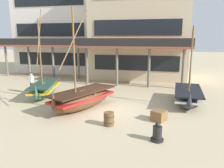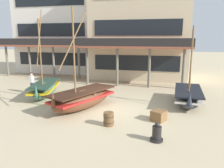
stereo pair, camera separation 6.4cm
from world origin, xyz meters
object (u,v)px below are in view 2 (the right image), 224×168
Objects in this scene: fishing_boat_far_right at (45,89)px; harbor_building_main at (140,29)px; fisherman_by_hull at (32,83)px; cargo_crate at (159,116)px; harbor_building_annex at (62,31)px; capstan_winch at (157,134)px; wooden_barrel at (109,119)px; fishing_boat_near_left at (188,96)px; fishing_boat_centre_large at (82,99)px.

fishing_boat_far_right is 0.60× the size of harbor_building_main.
fishing_boat_far_right is 1.61m from fisherman_by_hull.
fishing_boat_far_right is 9.55× the size of cargo_crate.
fishing_boat_far_right is at bearing 159.83° from cargo_crate.
harbor_building_annex reaches higher than fishing_boat_far_right.
fishing_boat_far_right is 7.62× the size of capstan_winch.
capstan_winch reaches higher than wooden_barrel.
wooden_barrel is at bearing -33.34° from fisherman_by_hull.
capstan_winch is at bearing -108.52° from fishing_boat_near_left.
fisherman_by_hull is 2.00× the size of capstan_winch.
fisherman_by_hull is (-1.47, 0.61, 0.24)m from fishing_boat_far_right.
harbor_building_main reaches higher than harbor_building_annex.
fisherman_by_hull is at bearing 178.31° from fishing_boat_near_left.
capstan_winch is 1.25× the size of cargo_crate.
fishing_boat_centre_large is at bearing -29.54° from fishing_boat_far_right.
fishing_boat_far_right is 0.60× the size of harbor_building_annex.
fishing_boat_far_right is 9.19× the size of wooden_barrel.
fishing_boat_near_left is at bearing -39.63° from harbor_building_annex.
fisherman_by_hull is at bearing 152.34° from fishing_boat_centre_large.
harbor_building_main is (0.07, 14.71, 4.97)m from wooden_barrel.
fishing_boat_centre_large is 0.57× the size of harbor_building_main.
harbor_building_main is (6.12, 10.37, 4.73)m from fishing_boat_far_right.
harbor_building_main is at bearing 89.73° from wooden_barrel.
harbor_building_annex is at bearing 129.56° from cargo_crate.
harbor_building_main is at bearing -11.52° from harbor_building_annex.
harbor_building_annex is (-4.39, 12.51, 4.67)m from fishing_boat_far_right.
capstan_winch is at bearing -91.44° from cargo_crate.
fishing_boat_near_left is at bearing -1.69° from fisherman_by_hull.
harbor_building_annex is at bearing 109.33° from fishing_boat_far_right.
fishing_boat_near_left is 0.48× the size of harbor_building_annex.
cargo_crate is (0.06, 2.37, -0.05)m from capstan_winch.
capstan_winch is at bearing -54.47° from harbor_building_annex.
capstan_winch is 2.37m from cargo_crate.
fishing_boat_far_right is 10.11m from capstan_winch.
harbor_building_annex reaches higher than cargo_crate.
fishing_boat_near_left is 6.08m from capstan_winch.
fishing_boat_near_left is at bearing 1.42° from fishing_boat_far_right.
harbor_building_annex reaches higher than wooden_barrel.
fishing_boat_centre_large is at bearing -27.66° from fisherman_by_hull.
harbor_building_main is at bearing 100.12° from cargo_crate.
harbor_building_main is at bearing 52.10° from fisherman_by_hull.
harbor_building_annex is (-12.92, 15.65, 4.99)m from cargo_crate.
wooden_barrel is 20.43m from harbor_building_annex.
capstan_winch is 0.08× the size of harbor_building_annex.
harbor_building_annex is (-14.79, 12.25, 4.70)m from fishing_boat_near_left.
fishing_boat_far_right is at bearing 147.00° from capstan_winch.
fishing_boat_near_left is at bearing 20.35° from fishing_boat_centre_large.
wooden_barrel is at bearing 154.39° from capstan_winch.
harbor_building_main is at bearing 112.95° from fishing_boat_near_left.
fisherman_by_hull is 2.50× the size of cargo_crate.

